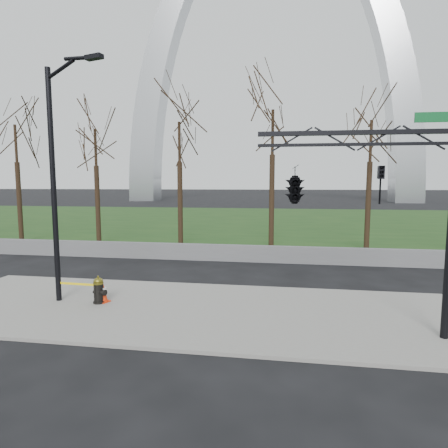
% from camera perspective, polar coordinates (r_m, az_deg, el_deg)
% --- Properties ---
extents(ground, '(500.00, 500.00, 0.00)m').
position_cam_1_polar(ground, '(12.56, -5.86, -13.24)').
color(ground, black).
rests_on(ground, ground).
extents(sidewalk, '(18.00, 6.00, 0.10)m').
position_cam_1_polar(sidewalk, '(12.54, -5.87, -13.02)').
color(sidewalk, gray).
rests_on(sidewalk, ground).
extents(grass_strip, '(120.00, 40.00, 0.06)m').
position_cam_1_polar(grass_strip, '(41.76, 4.69, 0.55)').
color(grass_strip, '#193A15').
rests_on(grass_strip, ground).
extents(guardrail, '(60.00, 0.30, 0.90)m').
position_cam_1_polar(guardrail, '(20.03, -0.02, -4.48)').
color(guardrail, '#59595B').
rests_on(guardrail, ground).
extents(gateway_arch, '(66.00, 6.00, 65.00)m').
position_cam_1_polar(gateway_arch, '(91.00, 7.21, 24.36)').
color(gateway_arch, '#BABDC2').
rests_on(gateway_arch, ground).
extents(tree_row, '(50.88, 4.00, 9.24)m').
position_cam_1_polar(tree_row, '(23.45, 7.47, 7.28)').
color(tree_row, black).
rests_on(tree_row, ground).
extents(fire_hydrant, '(0.59, 0.39, 0.95)m').
position_cam_1_polar(fire_hydrant, '(13.53, -18.79, -9.72)').
color(fire_hydrant, black).
rests_on(fire_hydrant, sidewalk).
extents(traffic_cone, '(0.44, 0.44, 0.66)m').
position_cam_1_polar(traffic_cone, '(13.61, -18.13, -10.06)').
color(traffic_cone, red).
rests_on(traffic_cone, sidewalk).
extents(street_light, '(2.34, 0.80, 8.21)m').
position_cam_1_polar(street_light, '(13.72, -24.38, 7.84)').
color(street_light, black).
rests_on(street_light, ground).
extents(traffic_signal_mast, '(5.10, 2.50, 6.00)m').
position_cam_1_polar(traffic_signal_mast, '(10.17, 15.22, 5.83)').
color(traffic_signal_mast, black).
rests_on(traffic_signal_mast, ground).
extents(caution_tape, '(1.66, 0.12, 0.48)m').
position_cam_1_polar(caution_tape, '(13.85, -21.34, -8.81)').
color(caution_tape, yellow).
rests_on(caution_tape, ground).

